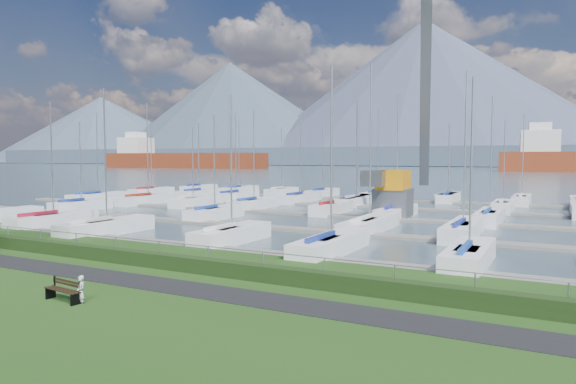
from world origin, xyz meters
The scene contains 12 objects.
path centered at (0.00, -3.00, 0.01)m, with size 160.00×2.00×0.04m, color black.
water centered at (0.00, 260.00, -0.40)m, with size 800.00×540.00×0.20m, color #3C4E58.
hedge centered at (0.00, -0.40, 0.35)m, with size 80.00×0.70×0.70m, color black.
fence centered at (0.00, 0.00, 1.20)m, with size 0.04×0.04×80.00m, color gray.
foothill centered at (0.00, 330.00, 6.00)m, with size 900.00×80.00×12.00m, color #465466.
mountains centered at (7.35, 404.62, 46.68)m, with size 1190.00×360.00×115.00m.
docks centered at (0.00, 26.00, -0.22)m, with size 90.00×41.60×0.25m.
bench_right centered at (0.21, -6.63, 0.42)m, with size 1.83×0.61×0.85m.
person centered at (1.01, -6.53, 0.60)m, with size 0.44×0.29×1.20m, color silver.
crane centered at (3.51, 28.59, 5.33)m, with size 5.74×13.23×22.35m.
cargo_ship_west centered at (-160.18, 192.42, 3.64)m, with size 90.41×23.94×21.50m.
sailboat_fleet centered at (-1.07, 29.28, 5.39)m, with size 75.70×49.40×13.84m.
Camera 1 is at (16.49, -19.54, 5.43)m, focal length 32.00 mm.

